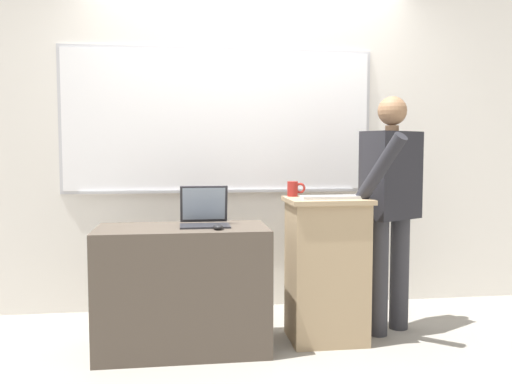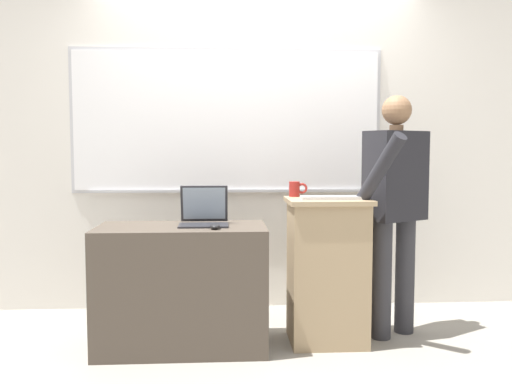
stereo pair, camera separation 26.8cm
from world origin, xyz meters
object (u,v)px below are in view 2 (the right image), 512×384
object	(u,v)px
side_desk	(182,287)
laptop	(204,212)
computer_mouse_by_laptop	(215,226)
coffee_mug	(295,189)
person_presenter	(395,200)
wireless_keyboard	(332,198)
lectern_podium	(327,270)

from	to	relation	value
side_desk	laptop	size ratio (longest dim) A/B	3.43
laptop	computer_mouse_by_laptop	world-z (taller)	laptop
side_desk	computer_mouse_by_laptop	xyz separation A→B (m)	(0.21, -0.14, 0.40)
coffee_mug	person_presenter	bearing A→B (deg)	-5.49
side_desk	laptop	bearing A→B (deg)	24.84
side_desk	computer_mouse_by_laptop	world-z (taller)	computer_mouse_by_laptop
person_presenter	wireless_keyboard	distance (m)	0.48
laptop	coffee_mug	world-z (taller)	coffee_mug
person_presenter	wireless_keyboard	world-z (taller)	person_presenter
lectern_podium	wireless_keyboard	distance (m)	0.48
computer_mouse_by_laptop	laptop	bearing A→B (deg)	109.43
lectern_podium	person_presenter	distance (m)	0.65
person_presenter	laptop	size ratio (longest dim) A/B	5.22
coffee_mug	lectern_podium	bearing A→B (deg)	-39.09
computer_mouse_by_laptop	side_desk	bearing A→B (deg)	146.05
lectern_podium	coffee_mug	distance (m)	0.57
side_desk	coffee_mug	size ratio (longest dim) A/B	8.59
side_desk	wireless_keyboard	bearing A→B (deg)	-0.54
person_presenter	computer_mouse_by_laptop	bearing A→B (deg)	163.86
computer_mouse_by_laptop	wireless_keyboard	bearing A→B (deg)	10.31
lectern_podium	computer_mouse_by_laptop	xyz separation A→B (m)	(-0.72, -0.19, 0.32)
side_desk	coffee_mug	distance (m)	0.98
computer_mouse_by_laptop	person_presenter	bearing A→B (deg)	13.17
laptop	computer_mouse_by_laptop	bearing A→B (deg)	-70.57
lectern_podium	coffee_mug	bearing A→B (deg)	140.91
laptop	wireless_keyboard	world-z (taller)	laptop
side_desk	laptop	world-z (taller)	laptop
wireless_keyboard	lectern_podium	bearing A→B (deg)	104.62
wireless_keyboard	coffee_mug	bearing A→B (deg)	134.30
person_presenter	laptop	xyz separation A→B (m)	(-1.26, -0.07, -0.07)
side_desk	computer_mouse_by_laptop	size ratio (longest dim) A/B	10.53
lectern_podium	coffee_mug	world-z (taller)	coffee_mug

